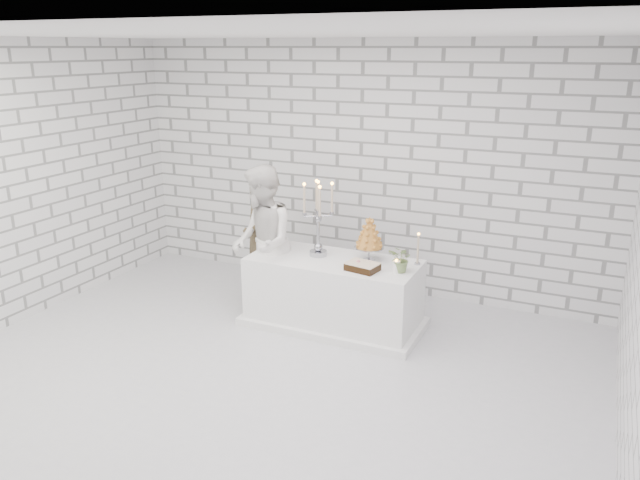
{
  "coord_description": "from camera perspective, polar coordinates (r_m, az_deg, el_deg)",
  "views": [
    {
      "loc": [
        2.64,
        -4.4,
        2.9
      ],
      "look_at": [
        0.17,
        0.97,
        1.05
      ],
      "focal_mm": 34.77,
      "sensor_mm": 36.0,
      "label": 1
    }
  ],
  "objects": [
    {
      "name": "extra_taper",
      "position": [
        6.42,
        9.0,
        -0.9
      ],
      "size": [
        0.06,
        0.06,
        0.32
      ],
      "primitive_type": "cylinder",
      "rotation": [
        0.0,
        0.0,
        -0.06
      ],
      "color": "#C7B094",
      "rests_on": "cake_table"
    },
    {
      "name": "wall_back",
      "position": [
        7.52,
        3.78,
        6.61
      ],
      "size": [
        6.0,
        0.01,
        3.0
      ],
      "primitive_type": "cube",
      "color": "white",
      "rests_on": "ground"
    },
    {
      "name": "ground",
      "position": [
        5.89,
        -5.54,
        -12.18
      ],
      "size": [
        6.0,
        5.0,
        0.01
      ],
      "primitive_type": "cube",
      "color": "silver",
      "rests_on": "ground"
    },
    {
      "name": "ceiling",
      "position": [
        5.13,
        -6.55,
        18.39
      ],
      "size": [
        6.0,
        5.0,
        0.01
      ],
      "primitive_type": "cube",
      "color": "white",
      "rests_on": "ground"
    },
    {
      "name": "groom",
      "position": [
        7.18,
        -5.58,
        0.22
      ],
      "size": [
        0.65,
        0.69,
        1.58
      ],
      "primitive_type": "imported",
      "rotation": [
        0.0,
        0.0,
        -0.93
      ],
      "color": "#3E301C",
      "rests_on": "ground"
    },
    {
      "name": "chocolate_cake",
      "position": [
        6.23,
        3.93,
        -2.46
      ],
      "size": [
        0.34,
        0.27,
        0.08
      ],
      "primitive_type": "cube",
      "rotation": [
        0.0,
        0.0,
        -0.18
      ],
      "color": "black",
      "rests_on": "cake_table"
    },
    {
      "name": "pillar_candle",
      "position": [
        6.2,
        7.03,
        -2.46
      ],
      "size": [
        0.1,
        0.1,
        0.12
      ],
      "primitive_type": "cylinder",
      "rotation": [
        0.0,
        0.0,
        0.32
      ],
      "color": "white",
      "rests_on": "cake_table"
    },
    {
      "name": "candelabra",
      "position": [
        6.55,
        -0.17,
        1.99
      ],
      "size": [
        0.4,
        0.4,
        0.82
      ],
      "primitive_type": null,
      "rotation": [
        0.0,
        0.0,
        -0.24
      ],
      "color": "#999AA3",
      "rests_on": "cake_table"
    },
    {
      "name": "bride",
      "position": [
        6.76,
        -5.34,
        -0.29
      ],
      "size": [
        1.0,
        1.05,
        1.71
      ],
      "primitive_type": "imported",
      "rotation": [
        0.0,
        0.0,
        -0.98
      ],
      "color": "white",
      "rests_on": "ground"
    },
    {
      "name": "croquembouche",
      "position": [
        6.46,
        4.56,
        0.12
      ],
      "size": [
        0.36,
        0.36,
        0.48
      ],
      "primitive_type": null,
      "rotation": [
        0.0,
        0.0,
        -0.17
      ],
      "color": "#9A6226",
      "rests_on": "cake_table"
    },
    {
      "name": "cake_table",
      "position": [
        6.67,
        1.24,
        -4.86
      ],
      "size": [
        1.8,
        0.8,
        0.75
      ],
      "primitive_type": "cube",
      "color": "white",
      "rests_on": "ground"
    },
    {
      "name": "wall_front",
      "position": [
        3.54,
        -27.2,
        -7.95
      ],
      "size": [
        6.0,
        0.01,
        3.0
      ],
      "primitive_type": "cube",
      "color": "white",
      "rests_on": "ground"
    },
    {
      "name": "flowers",
      "position": [
        6.19,
        7.51,
        -1.74
      ],
      "size": [
        0.3,
        0.28,
        0.28
      ],
      "primitive_type": "imported",
      "rotation": [
        0.0,
        0.0,
        -0.29
      ],
      "color": "#4F743F",
      "rests_on": "cake_table"
    },
    {
      "name": "wall_left",
      "position": [
        7.29,
        -26.82,
        4.43
      ],
      "size": [
        0.01,
        5.0,
        3.0
      ],
      "primitive_type": "cube",
      "color": "white",
      "rests_on": "ground"
    }
  ]
}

